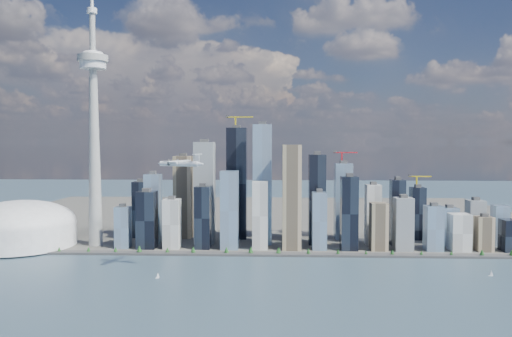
{
  "coord_description": "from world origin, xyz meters",
  "views": [
    {
      "loc": [
        43.56,
        -615.94,
        198.53
      ],
      "look_at": [
        7.22,
        260.0,
        152.59
      ],
      "focal_mm": 35.0,
      "sensor_mm": 36.0,
      "label": 1
    }
  ],
  "objects_px": {
    "dome_stadium": "(21,227)",
    "sailboat_west": "(158,276)",
    "sailboat_east": "(491,274)",
    "needle_tower": "(94,123)",
    "airplane": "(180,163)"
  },
  "relations": [
    {
      "from": "dome_stadium",
      "to": "sailboat_west",
      "type": "bearing_deg",
      "value": -33.26
    },
    {
      "from": "dome_stadium",
      "to": "sailboat_east",
      "type": "distance_m",
      "value": 821.2
    },
    {
      "from": "needle_tower",
      "to": "sailboat_east",
      "type": "bearing_deg",
      "value": -15.34
    },
    {
      "from": "needle_tower",
      "to": "airplane",
      "type": "bearing_deg",
      "value": -44.32
    },
    {
      "from": "airplane",
      "to": "sailboat_east",
      "type": "bearing_deg",
      "value": 19.45
    },
    {
      "from": "dome_stadium",
      "to": "needle_tower",
      "type": "bearing_deg",
      "value": 4.09
    },
    {
      "from": "airplane",
      "to": "sailboat_east",
      "type": "xyz_separation_m",
      "value": [
        461.52,
        14.39,
        -164.94
      ]
    },
    {
      "from": "needle_tower",
      "to": "sailboat_east",
      "type": "relative_size",
      "value": 56.6
    },
    {
      "from": "dome_stadium",
      "to": "sailboat_west",
      "type": "distance_m",
      "value": 372.55
    },
    {
      "from": "sailboat_east",
      "to": "sailboat_west",
      "type": "bearing_deg",
      "value": -163.39
    },
    {
      "from": "airplane",
      "to": "sailboat_west",
      "type": "bearing_deg",
      "value": -132.91
    },
    {
      "from": "needle_tower",
      "to": "sailboat_west",
      "type": "distance_m",
      "value": 358.76
    },
    {
      "from": "dome_stadium",
      "to": "sailboat_east",
      "type": "relative_size",
      "value": 20.56
    },
    {
      "from": "needle_tower",
      "to": "airplane",
      "type": "height_order",
      "value": "needle_tower"
    },
    {
      "from": "airplane",
      "to": "needle_tower",
      "type": "bearing_deg",
      "value": 153.35
    }
  ]
}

